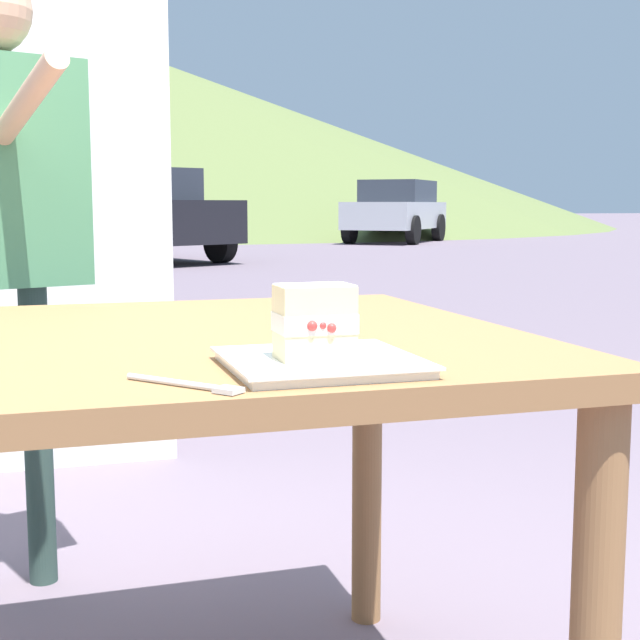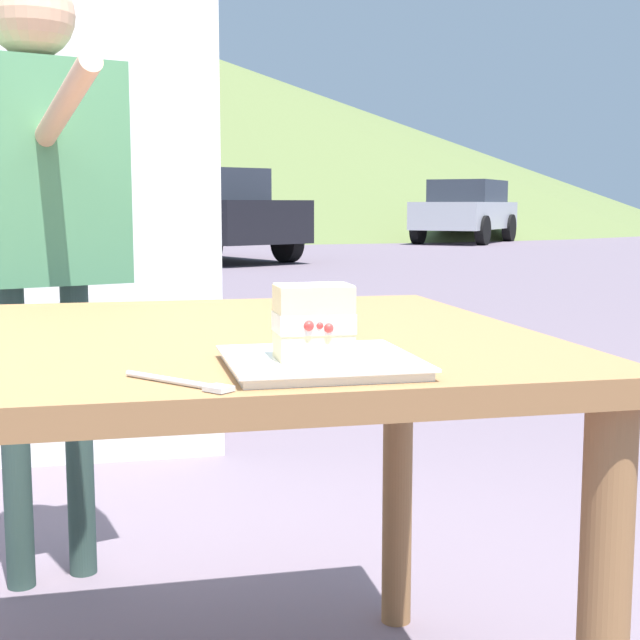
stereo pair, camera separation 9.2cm
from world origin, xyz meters
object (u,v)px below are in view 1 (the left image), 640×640
(patio_table, at_px, (185,401))
(cake_slice, at_px, (314,322))
(dessert_fork, at_px, (190,385))
(parked_car_far, at_px, (396,210))
(dessert_plate, at_px, (320,362))
(parked_car_near, at_px, (137,213))

(patio_table, relative_size, cake_slice, 11.35)
(cake_slice, height_order, dessert_fork, cake_slice)
(patio_table, xyz_separation_m, cake_slice, (-0.11, 0.38, 0.18))
(cake_slice, relative_size, parked_car_far, 0.02)
(patio_table, bearing_deg, parked_car_far, -112.90)
(dessert_fork, bearing_deg, dessert_plate, -157.61)
(dessert_fork, xyz_separation_m, parked_car_near, (-1.45, -14.87, 0.05))
(dessert_plate, height_order, parked_car_far, parked_car_far)
(dessert_plate, xyz_separation_m, parked_car_near, (-1.26, -14.80, 0.05))
(dessert_fork, bearing_deg, parked_car_far, -112.61)
(patio_table, distance_m, parked_car_far, 22.16)
(dessert_plate, xyz_separation_m, dessert_fork, (0.18, 0.08, -0.00))
(dessert_plate, height_order, dessert_fork, dessert_plate)
(dessert_plate, relative_size, parked_car_near, 0.06)
(cake_slice, distance_m, dessert_fork, 0.19)
(parked_car_far, bearing_deg, dessert_fork, 67.39)
(dessert_fork, distance_m, parked_car_far, 22.59)
(dessert_fork, height_order, parked_car_near, parked_car_near)
(dessert_fork, bearing_deg, parked_car_near, -95.56)
(dessert_plate, bearing_deg, parked_car_near, -94.88)
(patio_table, xyz_separation_m, parked_car_near, (-1.39, -14.43, 0.17))
(dessert_plate, xyz_separation_m, cake_slice, (0.01, 0.01, 0.06))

